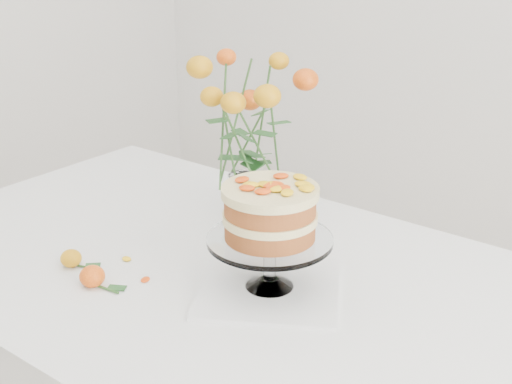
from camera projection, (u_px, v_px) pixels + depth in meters
table at (200, 292)px, 1.58m from camera, size 1.43×0.93×0.76m
napkin at (269, 288)px, 1.43m from camera, size 0.38×0.38×0.01m
cake_stand at (270, 218)px, 1.37m from camera, size 0.25×0.25×0.22m
rose_vase at (245, 119)px, 1.68m from camera, size 0.35×0.35×0.42m
loose_rose_near at (71, 258)px, 1.51m from camera, size 0.08×0.05×0.04m
loose_rose_far at (92, 276)px, 1.43m from camera, size 0.09×0.05×0.04m
stray_petal_a at (127, 259)px, 1.55m from camera, size 0.03×0.02×0.00m
stray_petal_b at (145, 280)px, 1.46m from camera, size 0.03×0.02×0.00m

